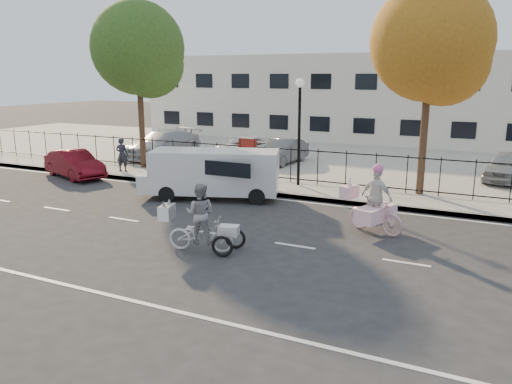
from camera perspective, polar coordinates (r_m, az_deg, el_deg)
The scene contains 20 objects.
ground at distance 15.19m, azimuth -6.17°, elevation -4.52°, with size 120.00×120.00×0.00m, color #333334.
road_markings at distance 15.19m, azimuth -6.18°, elevation -4.50°, with size 60.00×9.52×0.01m, color silver, non-canonical shape.
curb at distance 19.48m, azimuth 1.62°, elevation -0.24°, with size 60.00×0.10×0.15m, color #A8A399.
sidewalk at distance 20.42m, azimuth 2.82°, elevation 0.38°, with size 60.00×2.20×0.15m, color #A8A399.
parking_lot at distance 28.69m, azimuth 9.75°, elevation 3.94°, with size 60.00×15.60×0.15m, color #A8A399.
iron_fence at distance 21.26m, azimuth 4.00°, elevation 3.14°, with size 58.00×0.06×1.50m, color black, non-canonical shape.
building at distance 38.09m, azimuth 14.16°, elevation 10.41°, with size 34.00×10.00×6.00m, color silver.
lamppost at distance 20.43m, azimuth 5.00°, elevation 8.97°, with size 0.36×0.36×4.33m.
street_sign at distance 21.56m, azimuth -0.97°, elevation 4.70°, with size 0.85×0.06×1.80m.
zebra_trike at distance 13.36m, azimuth -6.34°, elevation -3.80°, with size 2.17×1.21×1.85m.
unicorn_bike at distance 15.22m, azimuth 13.44°, elevation -1.73°, with size 2.12×1.54×2.10m.
white_van at distance 19.02m, azimuth -4.95°, elevation 2.30°, with size 5.63×3.25×1.85m.
red_sedan at distance 24.42m, azimuth -20.05°, elevation 3.03°, with size 1.32×3.80×1.25m, color #5F0A15.
pedestrian at distance 24.41m, azimuth -15.06°, elevation 4.14°, with size 0.58×0.38×1.59m, color black.
lot_car_a at distance 28.28m, azimuth -10.62°, elevation 5.43°, with size 2.07×5.08×1.48m, color #B4B8BD.
lot_car_b at distance 26.74m, azimuth -1.15°, elevation 5.01°, with size 2.12×4.60×1.28m, color white.
lot_car_c at distance 25.77m, azimuth 3.00°, elevation 4.64°, with size 1.32×3.78×1.25m, color #55585D.
lot_car_d at distance 24.03m, azimuth 26.79°, elevation 2.63°, with size 1.49×3.71×1.27m, color #93979A.
tree_west at distance 24.97m, azimuth -12.99°, elevation 15.26°, with size 4.39×4.39×8.05m.
tree_mid at distance 19.79m, azimuth 19.75°, elevation 15.28°, with size 4.35×4.35×7.97m.
Camera 1 is at (7.68, -12.27, 4.61)m, focal length 35.00 mm.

